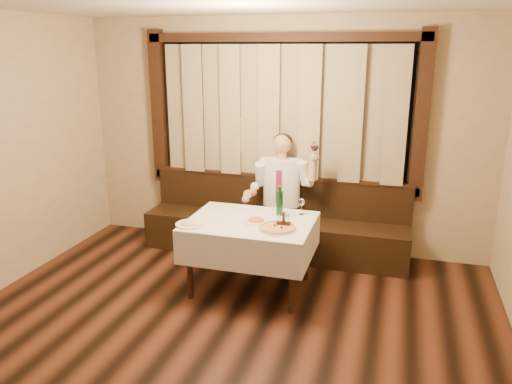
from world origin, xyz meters
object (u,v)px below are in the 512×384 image
(pizza, at_px, (277,228))
(pasta_cream, at_px, (190,221))
(green_bottle, at_px, (280,203))
(pasta_red, at_px, (256,219))
(dining_table, at_px, (250,230))
(banquette, at_px, (275,228))
(cruet_caddy, at_px, (284,222))
(seated_man, at_px, (281,188))

(pizza, relative_size, pasta_cream, 1.29)
(green_bottle, bearing_deg, pasta_red, -121.19)
(green_bottle, bearing_deg, dining_table, -133.68)
(pizza, bearing_deg, banquette, 105.17)
(cruet_caddy, distance_m, seated_man, 1.05)
(banquette, height_order, green_bottle, green_bottle)
(pasta_cream, relative_size, seated_man, 0.20)
(dining_table, relative_size, seated_man, 0.86)
(pasta_red, relative_size, seated_man, 0.17)
(pasta_cream, bearing_deg, banquette, 68.19)
(green_bottle, xyz_separation_m, cruet_caddy, (0.12, -0.33, -0.08))
(seated_man, bearing_deg, green_bottle, -77.24)
(banquette, xyz_separation_m, green_bottle, (0.24, -0.77, 0.58))
(pizza, bearing_deg, pasta_red, 150.52)
(banquette, distance_m, green_bottle, 0.99)
(green_bottle, height_order, seated_man, seated_man)
(pasta_cream, bearing_deg, pizza, 8.47)
(dining_table, bearing_deg, cruet_caddy, -12.07)
(dining_table, height_order, pizza, pizza)
(banquette, relative_size, cruet_caddy, 22.38)
(pasta_red, bearing_deg, pasta_cream, -155.69)
(pasta_cream, distance_m, seated_man, 1.38)
(pizza, distance_m, pasta_red, 0.29)
(pasta_cream, bearing_deg, green_bottle, 35.65)
(banquette, relative_size, dining_table, 2.52)
(dining_table, bearing_deg, green_bottle, 46.32)
(dining_table, distance_m, seated_man, 0.96)
(banquette, xyz_separation_m, seated_man, (0.09, -0.09, 0.54))
(pasta_cream, xyz_separation_m, seated_man, (0.62, 1.23, 0.06))
(pasta_cream, relative_size, green_bottle, 0.92)
(green_bottle, bearing_deg, seated_man, 102.76)
(banquette, distance_m, pizza, 1.32)
(cruet_caddy, bearing_deg, dining_table, 164.84)
(pasta_red, height_order, pasta_cream, pasta_cream)
(pasta_red, bearing_deg, cruet_caddy, -9.28)
(pizza, xyz_separation_m, cruet_caddy, (0.04, 0.10, 0.03))
(pizza, relative_size, seated_man, 0.25)
(pasta_red, distance_m, pasta_cream, 0.66)
(banquette, height_order, pasta_cream, banquette)
(pasta_red, xyz_separation_m, pasta_cream, (-0.60, -0.27, 0.00))
(green_bottle, bearing_deg, banquette, 107.32)
(banquette, distance_m, seated_man, 0.56)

